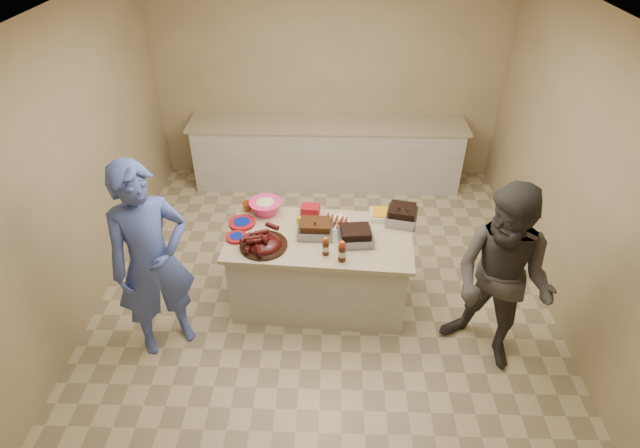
{
  "coord_description": "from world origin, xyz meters",
  "views": [
    {
      "loc": [
        0.08,
        -3.8,
        3.58
      ],
      "look_at": [
        -0.03,
        -0.08,
        0.91
      ],
      "focal_mm": 28.0,
      "sensor_mm": 36.0,
      "label": 1
    }
  ],
  "objects_px": {
    "rib_platter": "(264,246)",
    "bbq_bottle_b": "(342,260)",
    "coleslaw_bowl": "(266,213)",
    "roasting_pan": "(401,222)",
    "mustard_bottle": "(298,224)",
    "island": "(320,299)",
    "plastic_cup": "(247,210)",
    "bbq_bottle_a": "(326,254)",
    "guest_blue": "(171,338)",
    "guest_gray": "(481,353)"
  },
  "relations": [
    {
      "from": "rib_platter",
      "to": "coleslaw_bowl",
      "type": "height_order",
      "value": "coleslaw_bowl"
    },
    {
      "from": "plastic_cup",
      "to": "rib_platter",
      "type": "bearing_deg",
      "value": -67.89
    },
    {
      "from": "rib_platter",
      "to": "mustard_bottle",
      "type": "distance_m",
      "value": 0.46
    },
    {
      "from": "bbq_bottle_a",
      "to": "island",
      "type": "bearing_deg",
      "value": 102.36
    },
    {
      "from": "roasting_pan",
      "to": "guest_gray",
      "type": "height_order",
      "value": "roasting_pan"
    },
    {
      "from": "rib_platter",
      "to": "roasting_pan",
      "type": "height_order",
      "value": "rib_platter"
    },
    {
      "from": "mustard_bottle",
      "to": "plastic_cup",
      "type": "xyz_separation_m",
      "value": [
        -0.52,
        0.22,
        0.0
      ]
    },
    {
      "from": "island",
      "to": "plastic_cup",
      "type": "relative_size",
      "value": 16.72
    },
    {
      "from": "roasting_pan",
      "to": "guest_gray",
      "type": "relative_size",
      "value": 0.16
    },
    {
      "from": "bbq_bottle_a",
      "to": "bbq_bottle_b",
      "type": "height_order",
      "value": "bbq_bottle_b"
    },
    {
      "from": "roasting_pan",
      "to": "plastic_cup",
      "type": "xyz_separation_m",
      "value": [
        -1.51,
        0.16,
        0.0
      ]
    },
    {
      "from": "roasting_pan",
      "to": "bbq_bottle_b",
      "type": "bearing_deg",
      "value": -122.03
    },
    {
      "from": "guest_gray",
      "to": "guest_blue",
      "type": "bearing_deg",
      "value": -140.36
    },
    {
      "from": "coleslaw_bowl",
      "to": "bbq_bottle_a",
      "type": "xyz_separation_m",
      "value": [
        0.6,
        -0.63,
        0.0
      ]
    },
    {
      "from": "island",
      "to": "bbq_bottle_a",
      "type": "relative_size",
      "value": 9.58
    },
    {
      "from": "roasting_pan",
      "to": "rib_platter",
      "type": "bearing_deg",
      "value": -149.86
    },
    {
      "from": "island",
      "to": "roasting_pan",
      "type": "height_order",
      "value": "roasting_pan"
    },
    {
      "from": "island",
      "to": "mustard_bottle",
      "type": "relative_size",
      "value": 15.92
    },
    {
      "from": "plastic_cup",
      "to": "guest_blue",
      "type": "distance_m",
      "value": 1.41
    },
    {
      "from": "roasting_pan",
      "to": "guest_blue",
      "type": "bearing_deg",
      "value": -147.34
    },
    {
      "from": "bbq_bottle_a",
      "to": "mustard_bottle",
      "type": "xyz_separation_m",
      "value": [
        -0.27,
        0.45,
        0.0
      ]
    },
    {
      "from": "bbq_bottle_b",
      "to": "guest_blue",
      "type": "height_order",
      "value": "bbq_bottle_b"
    },
    {
      "from": "coleslaw_bowl",
      "to": "guest_gray",
      "type": "relative_size",
      "value": 0.18
    },
    {
      "from": "bbq_bottle_b",
      "to": "guest_blue",
      "type": "relative_size",
      "value": 0.11
    },
    {
      "from": "guest_blue",
      "to": "guest_gray",
      "type": "height_order",
      "value": "guest_gray"
    },
    {
      "from": "guest_blue",
      "to": "bbq_bottle_a",
      "type": "bearing_deg",
      "value": -22.12
    },
    {
      "from": "plastic_cup",
      "to": "guest_gray",
      "type": "bearing_deg",
      "value": -25.4
    },
    {
      "from": "coleslaw_bowl",
      "to": "roasting_pan",
      "type": "bearing_deg",
      "value": -5.17
    },
    {
      "from": "rib_platter",
      "to": "bbq_bottle_b",
      "type": "height_order",
      "value": "bbq_bottle_b"
    },
    {
      "from": "rib_platter",
      "to": "guest_blue",
      "type": "distance_m",
      "value": 1.25
    },
    {
      "from": "guest_blue",
      "to": "guest_gray",
      "type": "distance_m",
      "value": 2.86
    },
    {
      "from": "rib_platter",
      "to": "guest_blue",
      "type": "height_order",
      "value": "rib_platter"
    },
    {
      "from": "island",
      "to": "rib_platter",
      "type": "distance_m",
      "value": 0.96
    },
    {
      "from": "coleslaw_bowl",
      "to": "bbq_bottle_a",
      "type": "height_order",
      "value": "coleslaw_bowl"
    },
    {
      "from": "bbq_bottle_a",
      "to": "guest_blue",
      "type": "height_order",
      "value": "bbq_bottle_a"
    },
    {
      "from": "island",
      "to": "coleslaw_bowl",
      "type": "distance_m",
      "value": 1.04
    },
    {
      "from": "bbq_bottle_a",
      "to": "plastic_cup",
      "type": "bearing_deg",
      "value": 139.75
    },
    {
      "from": "rib_platter",
      "to": "bbq_bottle_b",
      "type": "relative_size",
      "value": 2.13
    },
    {
      "from": "plastic_cup",
      "to": "bbq_bottle_a",
      "type": "bearing_deg",
      "value": -40.25
    },
    {
      "from": "coleslaw_bowl",
      "to": "bbq_bottle_b",
      "type": "distance_m",
      "value": 1.03
    },
    {
      "from": "mustard_bottle",
      "to": "plastic_cup",
      "type": "relative_size",
      "value": 1.05
    },
    {
      "from": "bbq_bottle_b",
      "to": "mustard_bottle",
      "type": "xyz_separation_m",
      "value": [
        -0.41,
        0.53,
        0.0
      ]
    },
    {
      "from": "bbq_bottle_a",
      "to": "mustard_bottle",
      "type": "distance_m",
      "value": 0.52
    },
    {
      "from": "island",
      "to": "plastic_cup",
      "type": "xyz_separation_m",
      "value": [
        -0.73,
        0.4,
        0.81
      ]
    },
    {
      "from": "rib_platter",
      "to": "coleslaw_bowl",
      "type": "relative_size",
      "value": 1.35
    },
    {
      "from": "guest_blue",
      "to": "bbq_bottle_b",
      "type": "bearing_deg",
      "value": -26.02
    },
    {
      "from": "plastic_cup",
      "to": "guest_blue",
      "type": "height_order",
      "value": "plastic_cup"
    },
    {
      "from": "roasting_pan",
      "to": "bbq_bottle_b",
      "type": "distance_m",
      "value": 0.83
    },
    {
      "from": "roasting_pan",
      "to": "bbq_bottle_a",
      "type": "height_order",
      "value": "bbq_bottle_a"
    },
    {
      "from": "bbq_bottle_b",
      "to": "mustard_bottle",
      "type": "height_order",
      "value": "bbq_bottle_b"
    }
  ]
}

